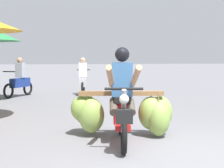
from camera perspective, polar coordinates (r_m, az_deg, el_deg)
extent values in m
plane|color=slate|center=(4.81, 11.24, -12.54)|extent=(120.00, 120.00, 0.00)
torus|color=black|center=(4.82, 2.07, -8.94)|extent=(0.17, 0.57, 0.56)
torus|color=black|center=(6.00, 1.56, -6.22)|extent=(0.17, 0.57, 0.56)
cube|color=red|center=(5.30, 1.83, -7.24)|extent=(0.33, 0.59, 0.08)
cube|color=red|center=(5.66, 1.67, -4.61)|extent=(0.38, 0.68, 0.36)
cube|color=black|center=(5.55, 1.71, -2.51)|extent=(0.35, 0.63, 0.10)
cylinder|color=gray|center=(4.81, 2.05, -4.83)|extent=(0.11, 0.29, 0.69)
cylinder|color=black|center=(4.73, 2.08, -0.85)|extent=(0.56, 0.13, 0.04)
sphere|color=silver|center=(4.67, 2.12, -2.65)|extent=(0.14, 0.14, 0.14)
cube|color=black|center=(4.66, 2.13, -5.64)|extent=(0.26, 0.20, 0.20)
cube|color=red|center=(4.76, 2.08, -5.43)|extent=(0.14, 0.29, 0.04)
cube|color=olive|center=(5.77, 1.62, -1.63)|extent=(1.50, 0.34, 0.08)
cube|color=olive|center=(5.95, 1.56, -1.72)|extent=(1.35, 0.29, 0.06)
ellipsoid|color=#85A848|center=(5.93, -5.22, -4.28)|extent=(0.45, 0.42, 0.46)
cylinder|color=#998459|center=(5.89, -5.24, -1.90)|extent=(0.02, 0.02, 0.10)
ellipsoid|color=#89AD4C|center=(5.82, 8.08, -6.05)|extent=(0.49, 0.47, 0.60)
cylinder|color=#998459|center=(5.76, 8.13, -2.50)|extent=(0.02, 0.02, 0.18)
ellipsoid|color=#8DB150|center=(5.85, -3.61, -5.48)|extent=(0.57, 0.55, 0.62)
cylinder|color=#998459|center=(5.80, -3.63, -2.14)|extent=(0.02, 0.02, 0.13)
ellipsoid|color=#89AD4C|center=(5.89, 6.79, -5.06)|extent=(0.58, 0.55, 0.59)
cylinder|color=#998459|center=(5.84, 6.82, -2.00)|extent=(0.02, 0.02, 0.10)
ellipsoid|color=#8AAE4D|center=(5.99, 8.31, -4.92)|extent=(0.50, 0.46, 0.59)
cylinder|color=#998459|center=(5.94, 8.35, -1.90)|extent=(0.02, 0.02, 0.10)
ellipsoid|color=#87AB4A|center=(6.11, -4.42, -4.61)|extent=(0.60, 0.58, 0.56)
cylinder|color=#998459|center=(6.07, -4.44, -1.76)|extent=(0.02, 0.02, 0.11)
cube|color=#386699|center=(5.40, 1.76, 0.81)|extent=(0.37, 0.27, 0.56)
sphere|color=black|center=(5.37, 1.78, 5.16)|extent=(0.24, 0.24, 0.24)
cylinder|color=tan|center=(5.07, 4.12, 1.28)|extent=(0.15, 0.72, 0.39)
cylinder|color=tan|center=(5.05, -0.30, 1.28)|extent=(0.25, 0.72, 0.39)
cylinder|color=#4C4238|center=(5.33, 3.31, -3.89)|extent=(0.20, 0.45, 0.27)
cylinder|color=#4C4238|center=(5.32, 0.29, -3.90)|extent=(0.20, 0.45, 0.27)
torus|color=black|center=(12.85, -4.96, -0.45)|extent=(0.14, 0.53, 0.52)
torus|color=black|center=(11.75, -5.16, -0.94)|extent=(0.14, 0.53, 0.52)
cube|color=silver|center=(12.18, -5.08, 0.40)|extent=(0.34, 0.92, 0.32)
cylinder|color=black|center=(12.75, -4.99, 2.48)|extent=(0.50, 0.09, 0.04)
cube|color=silver|center=(12.13, -5.10, 2.51)|extent=(0.32, 0.23, 0.52)
sphere|color=tan|center=(12.15, -5.11, 4.16)|extent=(0.20, 0.20, 0.20)
torus|color=black|center=(11.69, -17.58, -1.17)|extent=(0.33, 0.49, 0.52)
torus|color=black|center=(12.56, -14.45, -0.70)|extent=(0.33, 0.49, 0.52)
cube|color=navy|center=(12.18, -15.70, 0.24)|extent=(0.67, 0.90, 0.32)
cylinder|color=black|center=(11.68, -17.51, 2.07)|extent=(0.45, 0.29, 0.04)
cube|color=#B2B7C6|center=(12.17, -15.69, 2.36)|extent=(0.36, 0.33, 0.52)
sphere|color=tan|center=(12.15, -15.78, 4.00)|extent=(0.20, 0.20, 0.20)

